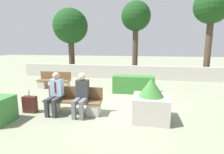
% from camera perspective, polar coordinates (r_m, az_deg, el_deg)
% --- Properties ---
extents(ground_plane, '(60.00, 60.00, 0.00)m').
position_cam_1_polar(ground_plane, '(6.75, 2.67, -8.41)').
color(ground_plane, gray).
extents(perimeter_wall, '(14.97, 0.30, 0.88)m').
position_cam_1_polar(perimeter_wall, '(11.39, 6.07, 1.52)').
color(perimeter_wall, '#B7B2A8').
rests_on(perimeter_wall, ground_plane).
extents(bench_front, '(1.88, 0.48, 0.83)m').
position_cam_1_polar(bench_front, '(5.83, -12.60, -8.36)').
color(bench_front, brown).
rests_on(bench_front, ground_plane).
extents(bench_left_side, '(1.68, 0.48, 0.83)m').
position_cam_1_polar(bench_left_side, '(9.36, -18.40, -1.65)').
color(bench_left_side, brown).
rests_on(bench_left_side, ground_plane).
extents(person_seated_man, '(0.38, 0.64, 1.33)m').
position_cam_1_polar(person_seated_man, '(5.82, -18.03, -4.40)').
color(person_seated_man, '#333338').
rests_on(person_seated_man, ground_plane).
extents(person_seated_woman, '(0.38, 0.64, 1.33)m').
position_cam_1_polar(person_seated_woman, '(5.47, -9.98, -4.98)').
color(person_seated_woman, slate).
rests_on(person_seated_woman, ground_plane).
extents(hedge_block_near_right, '(1.86, 0.63, 0.79)m').
position_cam_1_polar(hedge_block_near_right, '(8.07, 7.02, -2.43)').
color(hedge_block_near_right, '#33702D').
rests_on(hedge_block_near_right, ground_plane).
extents(planter_corner_left, '(1.00, 1.00, 1.25)m').
position_cam_1_polar(planter_corner_left, '(5.23, 12.50, -8.07)').
color(planter_corner_left, '#B7B2A8').
rests_on(planter_corner_left, ground_plane).
extents(suitcase, '(0.44, 0.20, 0.74)m').
position_cam_1_polar(suitcase, '(6.34, -25.22, -8.07)').
color(suitcase, '#471E19').
rests_on(suitcase, ground_plane).
extents(tree_leftmost, '(2.46, 2.46, 4.75)m').
position_cam_1_polar(tree_leftmost, '(13.26, -13.39, 15.59)').
color(tree_leftmost, '#473828').
rests_on(tree_leftmost, ground_plane).
extents(tree_center_left, '(2.06, 2.06, 5.22)m').
position_cam_1_polar(tree_center_left, '(13.04, 7.80, 18.51)').
color(tree_center_left, '#473828').
rests_on(tree_center_left, ground_plane).
extents(tree_center_right, '(2.16, 2.16, 5.63)m').
position_cam_1_polar(tree_center_right, '(12.94, 29.83, 18.98)').
color(tree_center_right, '#473828').
rests_on(tree_center_right, ground_plane).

